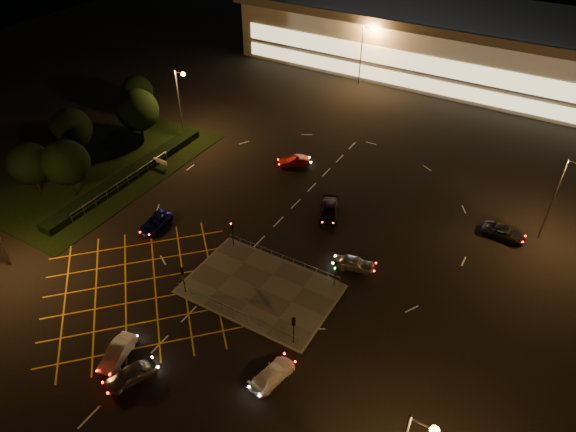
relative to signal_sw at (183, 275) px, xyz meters
The scene contains 25 objects.
ground 7.58m from the signal_sw, 56.28° to the left, with size 180.00×180.00×0.00m, color black.
pedestrian_island 7.57m from the signal_sw, 33.65° to the left, with size 14.00×9.00×0.12m, color #4C4944.
grass_verge 26.93m from the signal_sw, 153.45° to the left, with size 18.00×30.00×0.08m, color black.
hedge 22.55m from the signal_sw, 147.74° to the left, with size 2.00×26.00×1.00m, color black.
supermarket 68.13m from the signal_sw, 86.63° to the left, with size 72.00×26.50×10.50m.
streetlight_nw 31.24m from the signal_sw, 129.19° to the left, with size 1.78×0.56×10.03m.
streetlight_ne 38.75m from the signal_sw, 42.43° to the left, with size 1.78×0.56×10.03m.
streetlight_far_left 54.44m from the signal_sw, 95.88° to the left, with size 1.78×0.56×10.03m.
signal_sw is the anchor object (origin of this frame).
signal_se 12.00m from the signal_sw, ahead, with size 0.28×0.30×3.15m.
signal_nw 7.99m from the signal_sw, 90.00° to the left, with size 0.28×0.30×3.15m.
signal_ne 14.41m from the signal_sw, 33.65° to the left, with size 0.28×0.30×3.15m.
tree_a 26.38m from the signal_sw, behind, with size 5.04×5.04×6.86m.
tree_b 30.55m from the signal_sw, 156.81° to the left, with size 5.40×5.40×7.35m.
tree_c 31.34m from the signal_sw, 140.20° to the left, with size 5.76×5.76×7.84m.
tree_d 39.73m from the signal_sw, 139.09° to the left, with size 4.68×4.68×6.37m.
tree_e 22.92m from the signal_sw, 164.76° to the left, with size 5.40×5.40×7.35m.
car_near_silver 10.30m from the signal_sw, 75.95° to the right, with size 1.65×4.11×1.40m, color #B1B4B8.
car_queue_white 8.99m from the signal_sw, 90.16° to the right, with size 1.43×4.10×1.35m, color #BCBCBC.
car_left_blue 11.34m from the signal_sw, 146.30° to the left, with size 2.06×4.46×1.24m, color #0E1657.
car_far_dkgrey 19.00m from the signal_sw, 70.06° to the left, with size 2.01×4.93×1.43m, color black.
car_right_silver 17.03m from the signal_sw, 41.98° to the left, with size 1.62×4.02×1.37m, color #B1B3B8.
car_circ_red 25.57m from the signal_sw, 95.46° to the left, with size 1.39×3.99×1.31m, color maroon.
car_east_grey 34.48m from the signal_sw, 44.37° to the left, with size 2.13×4.61×1.28m, color black.
car_approach_white 13.08m from the signal_sw, 18.06° to the right, with size 1.76×4.34×1.26m, color white.
Camera 1 is at (22.07, -30.98, 36.10)m, focal length 32.00 mm.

